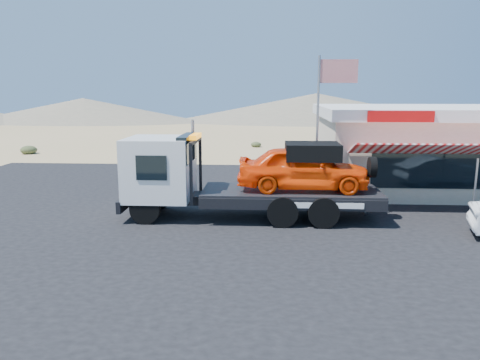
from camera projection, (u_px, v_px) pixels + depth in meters
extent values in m
plane|color=#A18A5B|center=(181.00, 239.00, 15.06)|extent=(120.00, 120.00, 0.00)
cube|color=black|center=(248.00, 215.00, 17.88)|extent=(32.00, 24.00, 0.02)
cylinder|color=black|center=(145.00, 209.00, 16.58)|extent=(1.08, 0.32, 1.08)
cylinder|color=black|center=(159.00, 195.00, 18.69)|extent=(1.08, 0.32, 1.08)
cylinder|color=black|center=(282.00, 211.00, 16.29)|extent=(1.08, 0.59, 1.08)
cylinder|color=black|center=(281.00, 197.00, 18.40)|extent=(1.08, 0.59, 1.08)
cylinder|color=black|center=(323.00, 212.00, 16.20)|extent=(1.08, 0.59, 1.08)
cylinder|color=black|center=(317.00, 198.00, 18.32)|extent=(1.08, 0.59, 1.08)
cube|color=black|center=(258.00, 199.00, 17.36)|extent=(8.85, 1.08, 0.32)
cube|color=white|center=(160.00, 168.00, 17.37)|extent=(2.37, 2.54, 2.27)
cube|color=black|center=(187.00, 148.00, 17.16)|extent=(0.38, 2.16, 0.97)
cube|color=black|center=(196.00, 170.00, 17.30)|extent=(0.11, 2.37, 2.16)
cube|color=orange|center=(195.00, 136.00, 17.06)|extent=(0.27, 1.29, 0.16)
cube|color=black|center=(291.00, 192.00, 17.24)|extent=(6.47, 2.48, 0.16)
imported|color=#FF3F05|center=(303.00, 168.00, 17.04)|extent=(4.75, 1.91, 1.62)
cube|color=black|center=(312.00, 151.00, 16.91)|extent=(1.94, 1.62, 0.59)
cube|color=#C7B797|center=(426.00, 152.00, 22.93)|extent=(10.00, 8.00, 3.40)
cube|color=white|center=(429.00, 112.00, 22.56)|extent=(10.40, 8.40, 0.50)
cube|color=red|center=(401.00, 117.00, 18.53)|extent=(2.60, 0.12, 0.45)
cube|color=black|center=(458.00, 170.00, 19.03)|extent=(7.00, 0.06, 1.60)
cube|color=red|center=(469.00, 149.00, 17.98)|extent=(9.00, 1.73, 0.61)
cylinder|color=#99999E|center=(367.00, 186.00, 17.69)|extent=(0.08, 0.08, 2.20)
cylinder|color=#99999E|center=(475.00, 188.00, 17.45)|extent=(0.08, 0.08, 2.20)
cylinder|color=#99999E|center=(317.00, 133.00, 18.62)|extent=(0.10, 0.10, 6.00)
cube|color=#B20C14|center=(339.00, 71.00, 18.12)|extent=(1.50, 0.02, 0.90)
ellipsoid|color=#384324|center=(29.00, 149.00, 34.98)|extent=(1.20, 1.20, 0.65)
ellipsoid|color=#384324|center=(185.00, 147.00, 36.98)|extent=(1.06, 1.06, 0.57)
ellipsoid|color=#384324|center=(256.00, 144.00, 39.14)|extent=(0.86, 0.86, 0.47)
cone|color=#726B59|center=(84.00, 110.00, 70.11)|extent=(36.00, 36.00, 3.50)
cone|color=#726B59|center=(316.00, 107.00, 70.91)|extent=(44.00, 44.00, 4.20)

